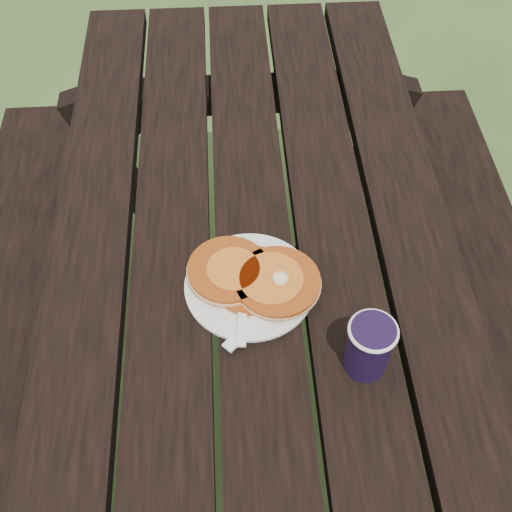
{
  "coord_description": "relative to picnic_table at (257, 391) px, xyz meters",
  "views": [
    {
      "loc": [
        -0.04,
        -0.62,
        1.67
      ],
      "look_at": [
        0.0,
        0.04,
        0.8
      ],
      "focal_mm": 45.0,
      "sensor_mm": 36.0,
      "label": 1
    }
  ],
  "objects": [
    {
      "name": "ground",
      "position": [
        0.0,
        0.0,
        -0.37
      ],
      "size": [
        60.0,
        60.0,
        0.0
      ],
      "primitive_type": "plane",
      "color": "#364D21",
      "rests_on": "ground"
    },
    {
      "name": "knife",
      "position": [
        0.01,
        -0.05,
        0.39
      ],
      "size": [
        0.14,
        0.14,
        0.0
      ],
      "primitive_type": "cube",
      "rotation": [
        0.0,
        0.0,
        -0.79
      ],
      "color": "white",
      "rests_on": "plate"
    },
    {
      "name": "fork",
      "position": [
        -0.03,
        -0.06,
        0.4
      ],
      "size": [
        0.04,
        0.16,
        0.01
      ],
      "primitive_type": null,
      "rotation": [
        0.0,
        0.0,
        -0.08
      ],
      "color": "white",
      "rests_on": "plate"
    },
    {
      "name": "pancake_stack",
      "position": [
        -0.0,
        0.02,
        0.41
      ],
      "size": [
        0.23,
        0.18,
        0.04
      ],
      "rotation": [
        0.0,
        0.0,
        -0.08
      ],
      "color": "#B44C14",
      "rests_on": "plate"
    },
    {
      "name": "plate",
      "position": [
        -0.01,
        0.01,
        0.39
      ],
      "size": [
        0.22,
        0.22,
        0.01
      ],
      "primitive_type": "cylinder",
      "rotation": [
        0.0,
        0.0,
        0.02
      ],
      "color": "white",
      "rests_on": "picnic_table"
    },
    {
      "name": "coffee_cup",
      "position": [
        0.16,
        -0.15,
        0.44
      ],
      "size": [
        0.08,
        0.08,
        0.11
      ],
      "rotation": [
        0.0,
        0.0,
        0.38
      ],
      "color": "black",
      "rests_on": "picnic_table"
    },
    {
      "name": "picnic_table",
      "position": [
        0.0,
        0.0,
        0.0
      ],
      "size": [
        1.36,
        1.8,
        0.75
      ],
      "color": "black",
      "rests_on": "ground"
    }
  ]
}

